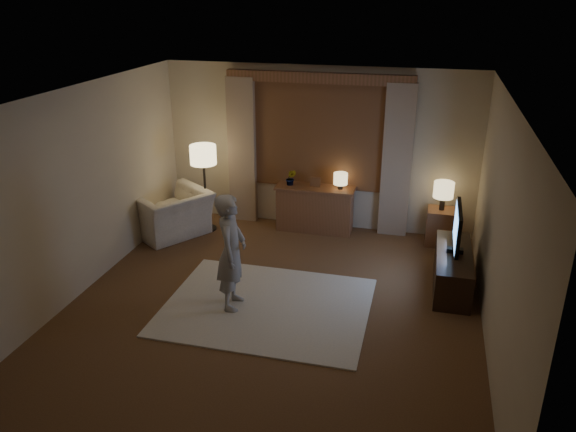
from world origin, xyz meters
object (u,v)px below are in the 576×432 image
(tv_stand, at_px, (452,269))
(person, at_px, (231,252))
(armchair, at_px, (172,214))
(sideboard, at_px, (315,210))
(side_table, at_px, (440,227))

(tv_stand, height_order, person, person)
(armchair, height_order, tv_stand, armchair)
(sideboard, height_order, tv_stand, sideboard)
(tv_stand, bearing_deg, armchair, 171.44)
(sideboard, relative_size, side_table, 2.14)
(sideboard, xyz_separation_m, side_table, (1.97, -0.05, -0.07))
(armchair, xyz_separation_m, tv_stand, (4.30, -0.65, -0.11))
(armchair, height_order, side_table, armchair)
(side_table, xyz_separation_m, tv_stand, (0.17, -1.35, -0.03))
(side_table, bearing_deg, tv_stand, -82.75)
(armchair, height_order, person, person)
(sideboard, bearing_deg, armchair, -160.82)
(side_table, relative_size, tv_stand, 0.40)
(sideboard, bearing_deg, side_table, -1.46)
(armchair, relative_size, person, 0.75)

